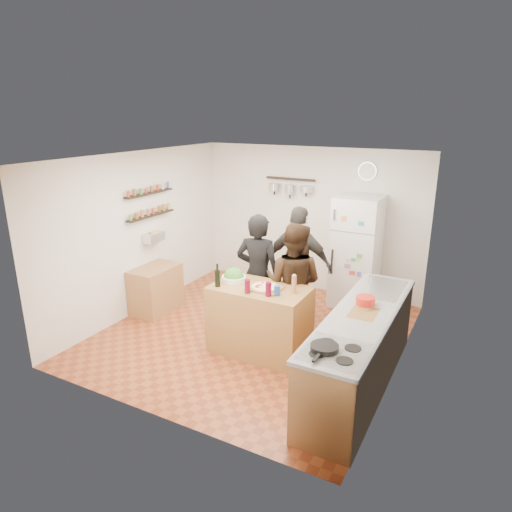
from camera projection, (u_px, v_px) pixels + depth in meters
The scene contains 26 objects.
room_shell at pixel (265, 244), 6.52m from camera, with size 4.20×4.20×4.20m.
prep_island at pixel (260, 320), 5.97m from camera, with size 1.25×0.72×0.91m, color olive.
pizza_board at pixel (265, 288), 5.78m from camera, with size 0.42×0.34×0.02m, color brown.
pizza at pixel (265, 287), 5.77m from camera, with size 0.34×0.34×0.02m, color #D4B58B.
salad_bowl at pixel (234, 278), 6.05m from camera, with size 0.32×0.32×0.06m, color silver.
wine_bottle at pixel (218, 278), 5.84m from camera, with size 0.07×0.07×0.21m, color black.
wine_glass_near at pixel (247, 286), 5.63m from camera, with size 0.07×0.07×0.18m, color maroon.
wine_glass_far at pixel (268, 289), 5.54m from camera, with size 0.07×0.07×0.18m, color #55071E.
pepper_mill at pixel (294, 285), 5.64m from camera, with size 0.06×0.06×0.19m, color #AC6B48.
salt_canister at pixel (277, 290), 5.58m from camera, with size 0.07×0.07×0.12m, color #1A4691.
person_left at pixel (258, 274), 6.42m from camera, with size 0.64×0.42×1.74m, color black.
person_center at pixel (293, 283), 6.18m from camera, with size 0.82×0.64×1.68m, color black.
person_back at pixel (299, 265), 6.75m from camera, with size 1.03×0.43×1.77m, color #2B2926.
counter_run at pixel (360, 351), 5.21m from camera, with size 0.63×2.63×0.90m, color #9E7042.
stove_top at pixel (335, 352), 4.27m from camera, with size 0.60×0.62×0.02m, color white.
skillet at pixel (325, 347), 4.28m from camera, with size 0.27×0.27×0.05m, color black.
sink at pixel (381, 289), 5.78m from camera, with size 0.50×0.80×0.03m, color silver.
cutting_board at pixel (363, 314), 5.08m from camera, with size 0.30×0.40×0.02m, color olive.
red_bowl at pixel (365, 300), 5.29m from camera, with size 0.22×0.22×0.09m, color red.
fridge at pixel (356, 252), 7.34m from camera, with size 0.70×0.68×1.80m, color white.
wall_clock at pixel (367, 171), 7.23m from camera, with size 0.30×0.30×0.03m, color silver.
spice_shelf_lower at pixel (151, 215), 7.15m from camera, with size 0.12×1.00×0.03m, color black.
spice_shelf_upper at pixel (149, 193), 7.04m from camera, with size 0.12×1.00×0.03m, color black.
produce_basket at pixel (154, 237), 7.24m from camera, with size 0.18×0.35×0.14m, color silver.
side_table at pixel (156, 289), 7.23m from camera, with size 0.50×0.80×0.73m, color #A27344.
pot_rack at pixel (290, 179), 7.81m from camera, with size 0.90×0.04×0.04m, color black.
Camera 1 is at (2.83, -5.19, 3.07)m, focal length 32.00 mm.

